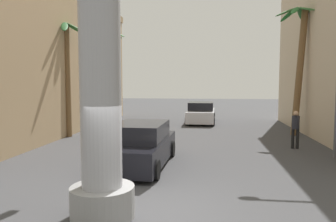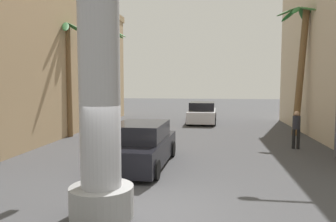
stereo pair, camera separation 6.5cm
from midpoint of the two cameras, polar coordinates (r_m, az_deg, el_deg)
ground_plane at (r=17.41m, az=2.96°, el=-4.97°), size 90.36×90.36×0.00m
building_left at (r=22.47m, az=-24.87°, el=8.12°), size 8.34×20.39×8.82m
street_lamp at (r=14.46m, az=26.26°, el=9.40°), size 2.79×0.28×6.93m
traffic_light_mast at (r=12.58m, az=-22.13°, el=10.58°), size 5.27×0.32×6.11m
car_lead at (r=11.88m, az=-4.64°, el=-6.02°), size 2.12×4.75×1.56m
car_far at (r=24.67m, az=6.04°, el=-0.35°), size 2.15×4.80×1.56m
palm_tree_far_left at (r=25.68m, az=-10.07°, el=7.66°), size 2.92×2.78×7.13m
palm_tree_mid_right at (r=20.18m, az=22.13°, el=8.71°), size 2.57×2.40×7.33m
palm_tree_mid_left at (r=18.98m, az=-17.00°, el=7.99°), size 2.42×2.29×6.30m
pedestrian_mid_right at (r=15.94m, az=21.56°, el=-2.55°), size 0.41×0.41×1.72m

